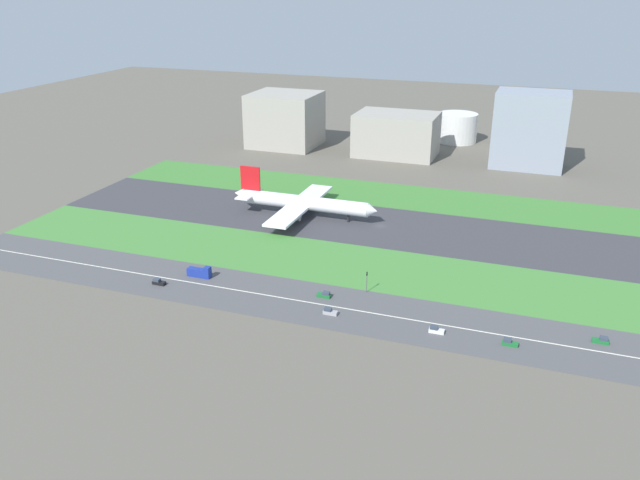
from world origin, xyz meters
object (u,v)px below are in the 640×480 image
car_0 (436,330)px  office_tower (530,130)px  car_1 (509,343)px  car_5 (158,282)px  fuel_tank_east (508,134)px  car_2 (330,312)px  fuel_tank_west (401,126)px  fuel_tank_centre (457,128)px  truck_0 (200,272)px  car_3 (325,295)px  traffic_light (367,280)px  car_4 (601,340)px  airliner (301,202)px  terminal_building (285,120)px  hangar_building (396,135)px

car_0 → office_tower: size_ratio=0.11×
car_1 → car_5: bearing=0.0°
car_5 → fuel_tank_east: 254.58m
car_2 → fuel_tank_east: 239.28m
car_5 → fuel_tank_west: size_ratio=0.20×
fuel_tank_west → fuel_tank_centre: fuel_tank_centre is taller
truck_0 → car_3: bearing=0.0°
traffic_light → car_4: bearing=-6.5°
fuel_tank_west → car_3: bearing=-82.8°
car_1 → office_tower: office_tower is taller
car_5 → fuel_tank_east: size_ratio=0.27×
car_3 → car_4: bearing=0.0°
airliner → car_2: (39.97, -78.00, -5.31)m
truck_0 → fuel_tank_centre: bearing=77.1°
terminal_building → hangar_building: size_ratio=0.86×
fuel_tank_west → car_1: bearing=-69.9°
hangar_building → fuel_tank_centre: bearing=58.3°
car_2 → fuel_tank_east: fuel_tank_east is taller
car_0 → truck_0: size_ratio=0.52×
fuel_tank_west → fuel_tank_east: (66.11, 0.00, -0.16)m
car_1 → traffic_light: bearing=-21.2°
hangar_building → car_5: bearing=-100.1°
terminal_building → car_1: bearing=-52.5°
car_5 → truck_0: (10.06, 10.00, 0.75)m
traffic_light → fuel_tank_east: 220.55m
car_4 → car_2: 77.65m
car_2 → terminal_building: terminal_building is taller
fuel_tank_west → fuel_tank_centre: (35.41, 0.00, 1.47)m
car_2 → hangar_building: 194.09m
car_4 → car_5: (-137.41, -10.00, 0.00)m
traffic_light → fuel_tank_west: bearing=100.4°
car_0 → fuel_tank_west: size_ratio=0.20×
car_4 → truck_0: size_ratio=0.52×
car_0 → fuel_tank_east: fuel_tank_east is taller
truck_0 → fuel_tank_west: (16.58, 227.00, 5.65)m
hangar_building → fuel_tank_east: bearing=37.6°
terminal_building → fuel_tank_east: size_ratio=2.44×
airliner → terminal_building: terminal_building is taller
airliner → car_1: size_ratio=14.77×
car_0 → office_tower: bearing=-94.0°
truck_0 → office_tower: office_tower is taller
fuel_tank_east → car_0: bearing=-90.0°
car_2 → traffic_light: size_ratio=0.61×
fuel_tank_centre → fuel_tank_east: (30.70, 0.00, -1.63)m
truck_0 → airliner: bearing=81.3°
car_1 → car_4: 26.13m
car_3 → hangar_building: size_ratio=0.10×
fuel_tank_west → car_5: bearing=-96.4°
airliner → hangar_building: 114.98m
car_0 → car_2: 32.38m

